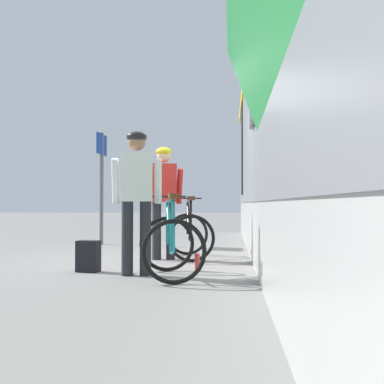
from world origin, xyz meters
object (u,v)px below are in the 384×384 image
object	(u,v)px
train_car	(375,116)
backpack_on_platform	(88,256)
water_bottle_near_the_bikes	(197,262)
cyclist_far_in_red	(164,192)
cyclist_near_in_white	(137,189)
platform_sign_post	(102,169)
bicycle_near_teal	(170,244)
bicycle_far_black	(189,233)

from	to	relation	value
train_car	backpack_on_platform	xyz separation A→B (m)	(-3.61, -0.09, -1.77)
train_car	water_bottle_near_the_bikes	distance (m)	2.90
cyclist_far_in_red	water_bottle_near_the_bikes	distance (m)	1.68
train_car	cyclist_near_in_white	distance (m)	3.10
water_bottle_near_the_bikes	platform_sign_post	bearing A→B (deg)	120.85
train_car	cyclist_far_in_red	distance (m)	3.28
platform_sign_post	bicycle_near_teal	bearing A→B (deg)	-65.43
cyclist_near_in_white	water_bottle_near_the_bikes	bearing A→B (deg)	32.20
cyclist_near_in_white	bicycle_near_teal	distance (m)	0.79
bicycle_near_teal	platform_sign_post	distance (m)	5.08
water_bottle_near_the_bikes	cyclist_near_in_white	bearing A→B (deg)	-147.80
bicycle_far_black	platform_sign_post	bearing A→B (deg)	130.40
bicycle_far_black	water_bottle_near_the_bikes	xyz separation A→B (m)	(0.23, -1.43, -0.29)
backpack_on_platform	platform_sign_post	size ratio (longest dim) A/B	0.17
train_car	platform_sign_post	size ratio (longest dim) A/B	7.17
bicycle_far_black	platform_sign_post	xyz separation A→B (m)	(-2.10, 2.47, 1.22)
bicycle_far_black	platform_sign_post	world-z (taller)	platform_sign_post
backpack_on_platform	water_bottle_near_the_bikes	world-z (taller)	backpack_on_platform
cyclist_near_in_white	cyclist_far_in_red	distance (m)	1.70
cyclist_far_in_red	water_bottle_near_the_bikes	bearing A→B (deg)	-63.82
bicycle_far_black	backpack_on_platform	world-z (taller)	bicycle_far_black
bicycle_near_teal	backpack_on_platform	world-z (taller)	bicycle_near_teal
bicycle_near_teal	bicycle_far_black	world-z (taller)	same
train_car	bicycle_near_teal	size ratio (longest dim) A/B	14.41
bicycle_far_black	bicycle_near_teal	bearing A→B (deg)	-91.50
cyclist_near_in_white	water_bottle_near_the_bikes	size ratio (longest dim) A/B	7.76
train_car	platform_sign_post	distance (m)	6.08
platform_sign_post	backpack_on_platform	bearing A→B (deg)	-77.01
cyclist_far_in_red	bicycle_near_teal	world-z (taller)	cyclist_far_in_red
cyclist_far_in_red	platform_sign_post	xyz separation A→B (m)	(-1.72, 2.65, 0.57)
train_car	bicycle_far_black	xyz separation A→B (m)	(-2.45, 1.53, -1.56)
cyclist_far_in_red	bicycle_near_teal	size ratio (longest dim) A/B	1.48
cyclist_near_in_white	bicycle_far_black	world-z (taller)	cyclist_near_in_white
train_car	water_bottle_near_the_bikes	xyz separation A→B (m)	(-2.23, 0.11, -1.85)
bicycle_far_black	backpack_on_platform	bearing A→B (deg)	-125.64
cyclist_near_in_white	backpack_on_platform	bearing A→B (deg)	159.19
cyclist_near_in_white	bicycle_far_black	size ratio (longest dim) A/B	1.51
train_car	bicycle_far_black	size ratio (longest dim) A/B	14.78
train_car	bicycle_near_teal	xyz separation A→B (m)	(-2.51, -0.48, -1.56)
water_bottle_near_the_bikes	platform_sign_post	size ratio (longest dim) A/B	0.09
bicycle_near_teal	cyclist_near_in_white	bearing A→B (deg)	162.25
train_car	backpack_on_platform	world-z (taller)	train_car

